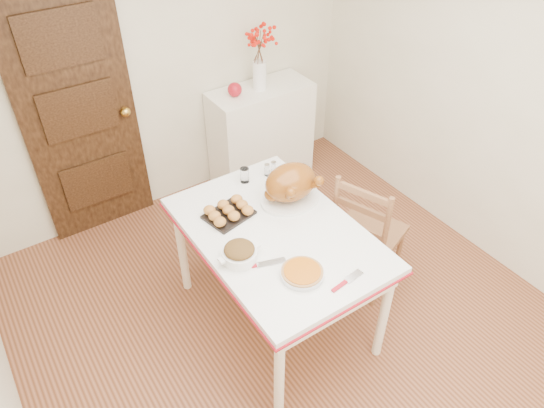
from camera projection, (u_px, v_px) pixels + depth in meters
floor at (303, 337)px, 3.53m from camera, size 3.50×4.00×0.00m
wall_back at (160, 67)px, 4.03m from camera, size 3.50×0.00×2.50m
wall_right at (515, 109)px, 3.49m from camera, size 0.00×4.00×2.50m
door_back at (80, 117)px, 3.85m from camera, size 0.85×0.06×2.06m
sideboard at (261, 134)px, 4.73m from camera, size 0.93×0.41×0.93m
kitchen_table at (276, 277)px, 3.40m from camera, size 0.96×1.40×0.84m
chair_oak at (369, 230)px, 3.65m from camera, size 0.57×0.57×1.00m
berry_vase at (259, 60)px, 4.27m from camera, size 0.27×0.27×0.52m
apple at (235, 90)px, 4.29m from camera, size 0.12×0.12×0.12m
turkey_platter at (291, 184)px, 3.29m from camera, size 0.51×0.46×0.26m
pumpkin_pie at (302, 272)px, 2.83m from camera, size 0.31×0.31×0.05m
stuffing_dish at (239, 253)px, 2.91m from camera, size 0.27×0.22×0.10m
rolls_tray at (229, 211)px, 3.22m from camera, size 0.33×0.28×0.08m
pie_server at (347, 281)px, 2.81m from camera, size 0.24×0.10×0.01m
carving_knife at (263, 264)px, 2.91m from camera, size 0.28×0.14×0.01m
drinking_glass at (245, 175)px, 3.50m from camera, size 0.06×0.06×0.11m
shaker_pair at (270, 169)px, 3.57m from camera, size 0.10×0.05×0.09m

